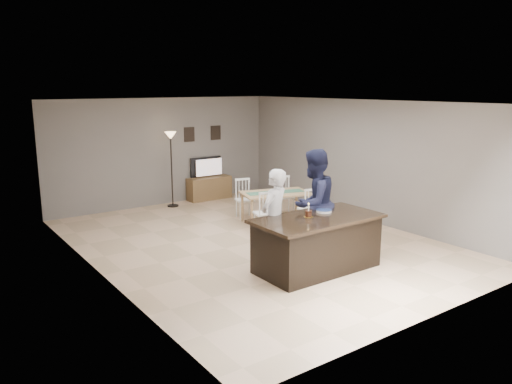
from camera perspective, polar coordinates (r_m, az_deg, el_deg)
floor at (r=9.81m, az=-0.23°, el=-5.74°), size 8.00×8.00×0.00m
room_shell at (r=9.43m, az=-0.24°, el=4.01°), size 8.00×8.00×8.00m
kitchen_island at (r=8.33m, az=6.98°, el=-5.81°), size 2.15×1.10×0.90m
tv_console at (r=13.43m, az=-5.36°, el=0.44°), size 1.20×0.40×0.60m
television at (r=13.39m, az=-5.56°, el=2.85°), size 0.91×0.12×0.53m
tv_screen_glow at (r=13.32m, az=-5.38°, el=2.84°), size 0.78×0.00×0.78m
picture_frames at (r=13.37m, az=-6.11°, el=6.66°), size 1.10×0.02×0.38m
doorway at (r=6.09m, az=-10.76°, el=-4.79°), size 0.00×2.10×2.65m
woman at (r=8.34m, az=2.10°, el=-3.01°), size 0.71×0.59×1.67m
man at (r=8.85m, az=6.59°, el=-1.31°), size 1.08×0.92×1.93m
birthday_cake at (r=8.19m, az=6.01°, el=-2.47°), size 0.15×0.15×0.23m
plate_stack at (r=8.53m, az=7.77°, el=-2.15°), size 0.27×0.27×0.04m
dining_table at (r=11.04m, az=2.23°, el=-0.64°), size 1.80×1.98×0.90m
floor_lamp at (r=12.56m, az=-9.70°, el=4.88°), size 0.28×0.28×1.88m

